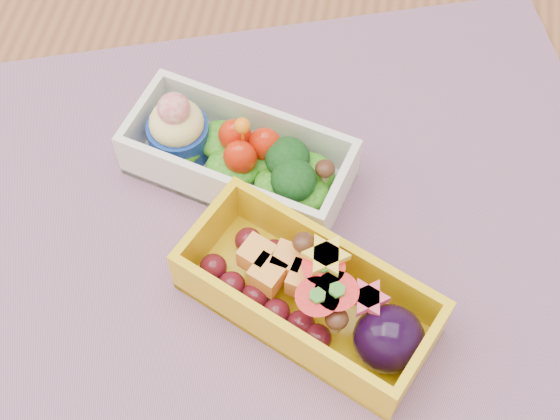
% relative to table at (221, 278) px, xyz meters
% --- Properties ---
extents(table, '(1.20, 0.80, 0.75)m').
position_rel_table_xyz_m(table, '(0.00, 0.00, 0.00)').
color(table, brown).
rests_on(table, ground).
extents(placemat, '(0.63, 0.56, 0.00)m').
position_rel_table_xyz_m(placemat, '(0.04, -0.01, 0.10)').
color(placemat, gray).
rests_on(placemat, table).
extents(bento_white, '(0.17, 0.11, 0.07)m').
position_rel_table_xyz_m(bento_white, '(0.01, 0.04, 0.12)').
color(bento_white, silver).
rests_on(bento_white, placemat).
extents(bento_yellow, '(0.18, 0.14, 0.06)m').
position_rel_table_xyz_m(bento_yellow, '(0.08, -0.06, 0.13)').
color(bento_yellow, '#E8B90B').
rests_on(bento_yellow, placemat).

